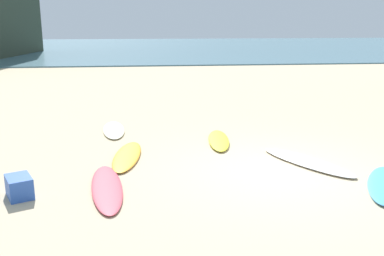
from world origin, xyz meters
The scene contains 8 objects.
ground_plane centered at (0.00, 0.00, 0.00)m, with size 120.00×120.00×0.00m, color #C6B28E.
ocean_water centered at (0.00, 39.93, 0.04)m, with size 120.00×40.00×0.08m, color slate.
surfboard_0 centered at (-0.77, 2.25, 0.04)m, with size 0.49×1.90×0.09m, color yellow.
surfboard_1 centered at (-2.94, 1.25, 0.04)m, with size 0.54×2.15×0.07m, color #F8A229.
surfboard_3 centered at (-3.38, 3.57, 0.04)m, with size 0.56×1.92×0.08m, color #F6EFC1.
surfboard_4 centered at (-3.22, -0.51, 0.03)m, with size 0.53×2.31×0.07m, color #D34553.
surfboard_5 centered at (0.77, 0.44, 0.04)m, with size 0.58×2.31×0.08m, color white.
beach_cooler centered at (-4.64, -0.68, 0.18)m, with size 0.55×0.37×0.36m, color #2D56B2.
Camera 1 is at (-2.50, -7.62, 2.87)m, focal length 39.99 mm.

